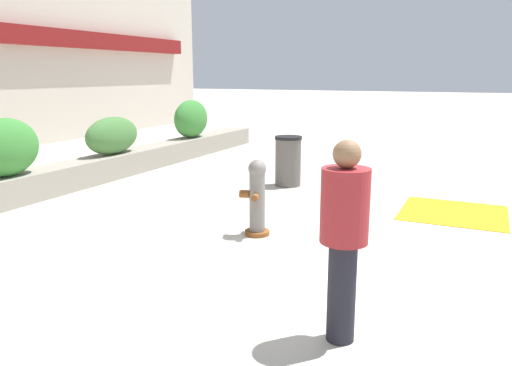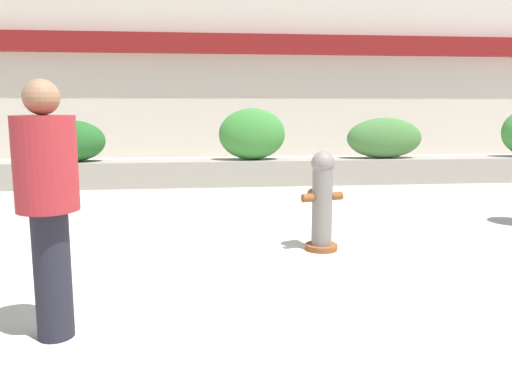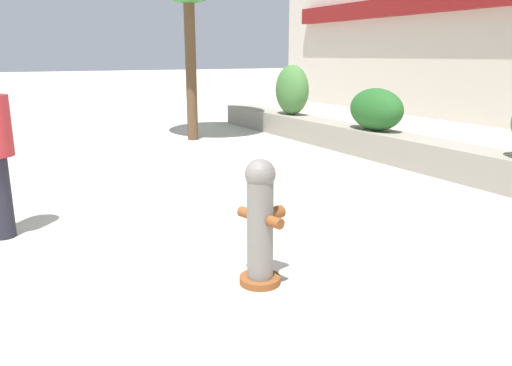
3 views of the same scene
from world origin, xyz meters
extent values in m
plane|color=beige|center=(0.00, 0.00, 0.00)|extent=(120.00, 120.00, 0.00)
cube|color=gray|center=(0.00, 6.00, 0.25)|extent=(18.00, 0.70, 0.50)
ellipsoid|color=#387F33|center=(0.17, 6.00, 1.00)|extent=(1.31, 0.69, 1.01)
ellipsoid|color=#427538|center=(2.87, 6.00, 0.91)|extent=(1.56, 0.57, 0.82)
ellipsoid|color=#387F33|center=(6.08, 6.00, 1.02)|extent=(1.37, 0.66, 1.03)
cylinder|color=brown|center=(0.48, 1.39, 0.03)|extent=(0.43, 0.43, 0.06)
cylinder|color=slate|center=(0.48, 1.39, 0.48)|extent=(0.27, 0.27, 0.85)
sphere|color=slate|center=(0.48, 1.39, 0.95)|extent=(0.25, 0.25, 0.25)
cylinder|color=brown|center=(0.44, 1.56, 0.59)|extent=(0.14, 0.16, 0.11)
cylinder|color=brown|center=(0.65, 1.43, 0.59)|extent=(0.14, 0.12, 0.09)
cylinder|color=brown|center=(0.32, 1.34, 0.59)|extent=(0.14, 0.12, 0.09)
cylinder|color=black|center=(-1.80, -0.46, 0.44)|extent=(0.34, 0.34, 0.88)
cylinder|color=maroon|center=(-1.80, -0.46, 1.19)|extent=(0.56, 0.56, 0.62)
sphere|color=#8C6647|center=(-1.80, -0.46, 1.61)|extent=(0.23, 0.23, 0.23)
cube|color=gold|center=(2.86, -1.06, 0.01)|extent=(1.63, 1.63, 0.01)
cylinder|color=#56514C|center=(3.64, 2.16, 0.47)|extent=(0.52, 0.52, 0.95)
cylinder|color=black|center=(3.64, 2.16, 0.98)|extent=(0.55, 0.55, 0.06)
camera|label=1|loc=(-5.65, -1.46, 2.24)|focal=35.00mm
camera|label=2|loc=(-0.79, -3.79, 1.56)|focal=35.00mm
camera|label=3|loc=(3.89, -0.53, 1.89)|focal=35.00mm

